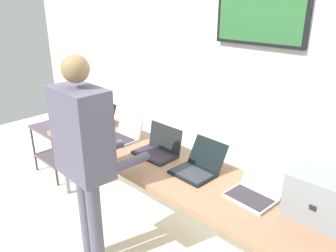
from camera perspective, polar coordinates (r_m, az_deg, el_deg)
ground at (r=3.21m, az=0.16°, el=-18.82°), size 8.00×8.00×0.04m
back_wall at (r=3.42m, az=13.65°, el=9.60°), size 8.00×0.11×2.75m
workbench at (r=2.80m, az=0.17°, el=-7.54°), size 2.82×0.70×0.75m
equipment_box at (r=2.30m, az=24.92°, el=-10.97°), size 0.39×0.31×0.30m
laptop_station_0 at (r=3.62m, az=-11.92°, el=0.78°), size 0.31×0.33×0.24m
laptop_station_1 at (r=3.26m, az=-7.61°, el=-1.26°), size 0.32×0.30×0.23m
laptop_station_2 at (r=2.93m, az=-1.62°, el=-3.78°), size 0.37×0.27×0.24m
laptop_station_3 at (r=2.65m, az=5.19°, el=-6.79°), size 0.33×0.37×0.23m
laptop_station_4 at (r=2.42m, az=14.75°, el=-10.44°), size 0.34×0.35×0.23m
person at (r=2.47m, az=-14.06°, el=-3.68°), size 0.45×0.59×1.70m
coffee_mug at (r=3.18m, az=-13.51°, el=-2.56°), size 0.09×0.09×0.08m
storage_cart at (r=4.23m, az=-18.20°, el=-2.66°), size 0.56×0.44×0.60m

